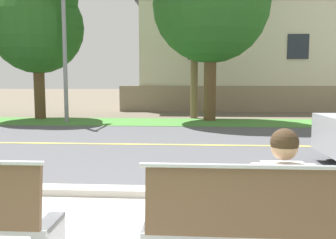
# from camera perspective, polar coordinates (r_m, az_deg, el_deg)

# --- Properties ---
(ground_plane) EXTENTS (140.00, 140.00, 0.00)m
(ground_plane) POSITION_cam_1_polar(r_m,az_deg,el_deg) (10.73, -0.32, -2.66)
(ground_plane) COLOR #665B4C
(curb_edge) EXTENTS (44.00, 0.30, 0.11)m
(curb_edge) POSITION_cam_1_polar(r_m,az_deg,el_deg) (5.23, -4.87, -11.40)
(curb_edge) COLOR #ADA89E
(curb_edge) RESTS_ON ground_plane
(street_asphalt) EXTENTS (52.00, 8.00, 0.01)m
(street_asphalt) POSITION_cam_1_polar(r_m,az_deg,el_deg) (9.26, -0.99, -4.03)
(street_asphalt) COLOR #515156
(street_asphalt) RESTS_ON ground_plane
(road_centre_line) EXTENTS (48.00, 0.14, 0.01)m
(road_centre_line) POSITION_cam_1_polar(r_m,az_deg,el_deg) (9.26, -0.99, -4.00)
(road_centre_line) COLOR #E0CC4C
(road_centre_line) RESTS_ON ground_plane
(far_verge_grass) EXTENTS (48.00, 2.80, 0.02)m
(far_verge_grass) POSITION_cam_1_polar(r_m,az_deg,el_deg) (14.39, 0.73, -0.42)
(far_verge_grass) COLOR #478438
(far_verge_grass) RESTS_ON ground_plane
(bench_right) EXTENTS (2.09, 0.48, 1.01)m
(bench_right) POSITION_cam_1_polar(r_m,az_deg,el_deg) (3.09, 16.38, -16.15)
(bench_right) COLOR #9EA0A8
(bench_right) RESTS_ON ground_plane
(seated_person_white) EXTENTS (0.52, 0.68, 1.25)m
(seated_person_white) POSITION_cam_1_polar(r_m,az_deg,el_deg) (3.19, 17.35, -11.43)
(seated_person_white) COLOR #47382D
(seated_person_white) RESTS_ON ground_plane
(streetlamp) EXTENTS (0.24, 2.10, 6.55)m
(streetlamp) POSITION_cam_1_polar(r_m,az_deg,el_deg) (15.10, -15.92, 13.99)
(streetlamp) COLOR gray
(streetlamp) RESTS_ON ground_plane
(shade_tree_left) EXTENTS (3.96, 3.96, 6.53)m
(shade_tree_left) POSITION_cam_1_polar(r_m,az_deg,el_deg) (16.81, -19.82, 14.63)
(shade_tree_left) COLOR brown
(shade_tree_left) RESTS_ON ground_plane
(garden_wall) EXTENTS (13.00, 0.36, 1.40)m
(garden_wall) POSITION_cam_1_polar(r_m,az_deg,el_deg) (19.73, 11.25, 3.23)
(garden_wall) COLOR gray
(garden_wall) RESTS_ON ground_plane
(house_across_street) EXTENTS (12.56, 6.91, 6.89)m
(house_across_street) POSITION_cam_1_polar(r_m,az_deg,el_deg) (23.01, 11.33, 10.56)
(house_across_street) COLOR beige
(house_across_street) RESTS_ON ground_plane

